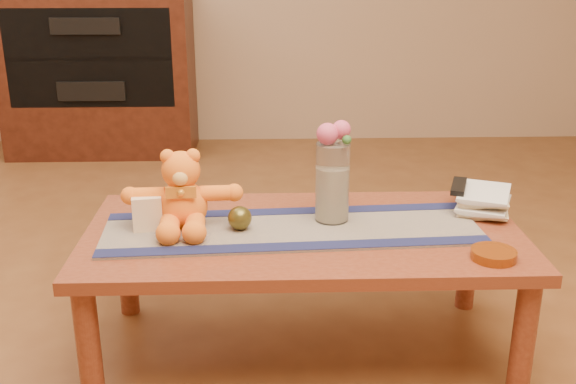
{
  "coord_description": "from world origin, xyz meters",
  "views": [
    {
      "loc": [
        -0.12,
        -2.03,
        1.31
      ],
      "look_at": [
        -0.05,
        0.0,
        0.58
      ],
      "focal_mm": 42.67,
      "sensor_mm": 36.0,
      "label": 1
    }
  ],
  "objects_px": {
    "pillar_candle": "(147,211)",
    "glass_vase": "(332,182)",
    "book_bottom": "(457,206)",
    "bronze_ball": "(240,218)",
    "teddy_bear": "(182,190)",
    "amber_dish": "(494,255)",
    "tv_remote": "(459,186)"
  },
  "relations": [
    {
      "from": "glass_vase",
      "to": "amber_dish",
      "type": "height_order",
      "value": "glass_vase"
    },
    {
      "from": "teddy_bear",
      "to": "pillar_candle",
      "type": "bearing_deg",
      "value": -178.07
    },
    {
      "from": "teddy_bear",
      "to": "amber_dish",
      "type": "bearing_deg",
      "value": -19.55
    },
    {
      "from": "pillar_candle",
      "to": "tv_remote",
      "type": "distance_m",
      "value": 1.05
    },
    {
      "from": "teddy_bear",
      "to": "glass_vase",
      "type": "height_order",
      "value": "glass_vase"
    },
    {
      "from": "book_bottom",
      "to": "pillar_candle",
      "type": "bearing_deg",
      "value": -155.66
    },
    {
      "from": "teddy_bear",
      "to": "book_bottom",
      "type": "distance_m",
      "value": 0.95
    },
    {
      "from": "teddy_bear",
      "to": "book_bottom",
      "type": "height_order",
      "value": "teddy_bear"
    },
    {
      "from": "pillar_candle",
      "to": "amber_dish",
      "type": "distance_m",
      "value": 1.07
    },
    {
      "from": "pillar_candle",
      "to": "glass_vase",
      "type": "distance_m",
      "value": 0.6
    },
    {
      "from": "bronze_ball",
      "to": "tv_remote",
      "type": "relative_size",
      "value": 0.48
    },
    {
      "from": "glass_vase",
      "to": "book_bottom",
      "type": "distance_m",
      "value": 0.48
    },
    {
      "from": "book_bottom",
      "to": "tv_remote",
      "type": "xyz_separation_m",
      "value": [
        -0.0,
        -0.01,
        0.07
      ]
    },
    {
      "from": "book_bottom",
      "to": "tv_remote",
      "type": "height_order",
      "value": "tv_remote"
    },
    {
      "from": "teddy_bear",
      "to": "pillar_candle",
      "type": "xyz_separation_m",
      "value": [
        -0.11,
        -0.01,
        -0.07
      ]
    },
    {
      "from": "teddy_bear",
      "to": "tv_remote",
      "type": "height_order",
      "value": "teddy_bear"
    },
    {
      "from": "book_bottom",
      "to": "tv_remote",
      "type": "relative_size",
      "value": 1.39
    },
    {
      "from": "pillar_candle",
      "to": "book_bottom",
      "type": "bearing_deg",
      "value": 8.15
    },
    {
      "from": "tv_remote",
      "to": "amber_dish",
      "type": "bearing_deg",
      "value": -70.75
    },
    {
      "from": "tv_remote",
      "to": "amber_dish",
      "type": "height_order",
      "value": "tv_remote"
    },
    {
      "from": "teddy_bear",
      "to": "tv_remote",
      "type": "bearing_deg",
      "value": 4.63
    },
    {
      "from": "pillar_candle",
      "to": "glass_vase",
      "type": "height_order",
      "value": "glass_vase"
    },
    {
      "from": "glass_vase",
      "to": "tv_remote",
      "type": "xyz_separation_m",
      "value": [
        0.44,
        0.1,
        -0.05
      ]
    },
    {
      "from": "teddy_bear",
      "to": "amber_dish",
      "type": "relative_size",
      "value": 2.7
    },
    {
      "from": "bronze_ball",
      "to": "pillar_candle",
      "type": "bearing_deg",
      "value": 174.15
    },
    {
      "from": "tv_remote",
      "to": "teddy_bear",
      "type": "bearing_deg",
      "value": -152.86
    },
    {
      "from": "bronze_ball",
      "to": "teddy_bear",
      "type": "bearing_deg",
      "value": 167.4
    },
    {
      "from": "book_bottom",
      "to": "bronze_ball",
      "type": "bearing_deg",
      "value": -150.29
    },
    {
      "from": "glass_vase",
      "to": "amber_dish",
      "type": "xyz_separation_m",
      "value": [
        0.45,
        -0.3,
        -0.12
      ]
    },
    {
      "from": "tv_remote",
      "to": "glass_vase",
      "type": "bearing_deg",
      "value": -148.3
    },
    {
      "from": "glass_vase",
      "to": "book_bottom",
      "type": "bearing_deg",
      "value": 13.57
    },
    {
      "from": "bronze_ball",
      "to": "book_bottom",
      "type": "height_order",
      "value": "bronze_ball"
    }
  ]
}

